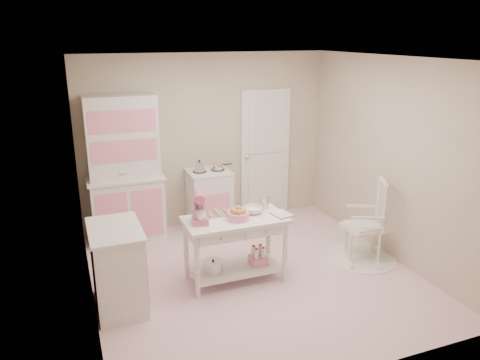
% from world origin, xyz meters
% --- Properties ---
extents(room_shell, '(3.84, 3.84, 2.62)m').
position_xyz_m(room_shell, '(0.00, 0.00, 1.65)').
color(room_shell, pink).
rests_on(room_shell, ground).
extents(door, '(0.82, 0.05, 2.04)m').
position_xyz_m(door, '(0.95, 1.87, 1.02)').
color(door, white).
rests_on(door, ground).
extents(hutch, '(1.06, 0.50, 2.08)m').
position_xyz_m(hutch, '(-1.27, 1.66, 1.04)').
color(hutch, white).
rests_on(hutch, ground).
extents(stove, '(0.62, 0.57, 0.92)m').
position_xyz_m(stove, '(-0.07, 1.61, 0.46)').
color(stove, white).
rests_on(stove, ground).
extents(base_cabinet, '(0.54, 0.84, 0.92)m').
position_xyz_m(base_cabinet, '(-1.63, -0.07, 0.46)').
color(base_cabinet, white).
rests_on(base_cabinet, ground).
extents(lace_rug, '(0.92, 0.92, 0.01)m').
position_xyz_m(lace_rug, '(1.50, -0.07, 0.01)').
color(lace_rug, white).
rests_on(lace_rug, ground).
extents(rocking_chair, '(0.73, 0.85, 1.10)m').
position_xyz_m(rocking_chair, '(1.50, -0.07, 0.55)').
color(rocking_chair, white).
rests_on(rocking_chair, ground).
extents(work_table, '(1.20, 0.60, 0.80)m').
position_xyz_m(work_table, '(-0.26, 0.01, 0.40)').
color(work_table, white).
rests_on(work_table, ground).
extents(stand_mixer, '(0.25, 0.31, 0.34)m').
position_xyz_m(stand_mixer, '(-0.68, 0.03, 0.97)').
color(stand_mixer, '#CA5589').
rests_on(stand_mixer, work_table).
extents(cookie_tray, '(0.34, 0.24, 0.02)m').
position_xyz_m(cookie_tray, '(-0.41, 0.19, 0.81)').
color(cookie_tray, silver).
rests_on(cookie_tray, work_table).
extents(bread_basket, '(0.25, 0.25, 0.09)m').
position_xyz_m(bread_basket, '(-0.24, -0.04, 0.85)').
color(bread_basket, pink).
rests_on(bread_basket, work_table).
extents(mixing_bowl, '(0.24, 0.24, 0.08)m').
position_xyz_m(mixing_bowl, '(0.00, 0.09, 0.84)').
color(mixing_bowl, silver).
rests_on(mixing_bowl, work_table).
extents(metal_pitcher, '(0.10, 0.10, 0.17)m').
position_xyz_m(metal_pitcher, '(0.18, 0.17, 0.89)').
color(metal_pitcher, silver).
rests_on(metal_pitcher, work_table).
extents(recipe_book, '(0.23, 0.28, 0.02)m').
position_xyz_m(recipe_book, '(0.19, -0.11, 0.81)').
color(recipe_book, silver).
rests_on(recipe_book, work_table).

